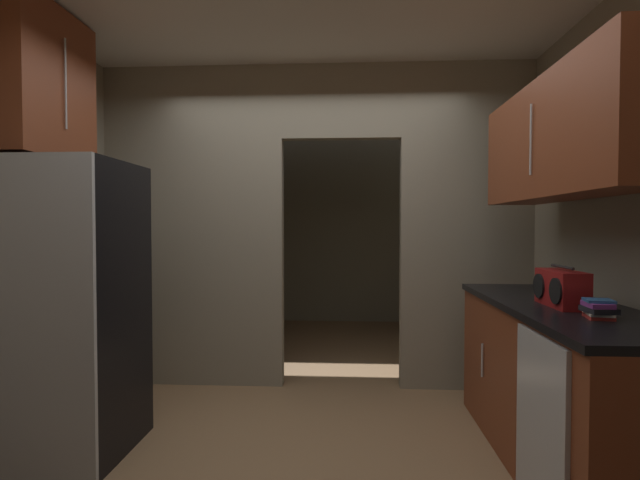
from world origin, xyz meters
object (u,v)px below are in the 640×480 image
object	(u,v)px
refrigerator	(70,308)
dishwasher	(540,430)
book_stack	(599,309)
boombox	(561,288)

from	to	relation	value
refrigerator	dishwasher	xyz separation A→B (m)	(2.58, -0.56, -0.45)
book_stack	boombox	bearing A→B (deg)	94.04
dishwasher	boombox	size ratio (longest dim) A/B	2.32
dishwasher	book_stack	bearing A→B (deg)	20.99
boombox	book_stack	bearing A→B (deg)	-85.96
refrigerator	book_stack	distance (m)	2.92
refrigerator	dishwasher	distance (m)	2.67
boombox	book_stack	world-z (taller)	boombox
refrigerator	book_stack	size ratio (longest dim) A/B	10.54
dishwasher	refrigerator	bearing A→B (deg)	167.76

